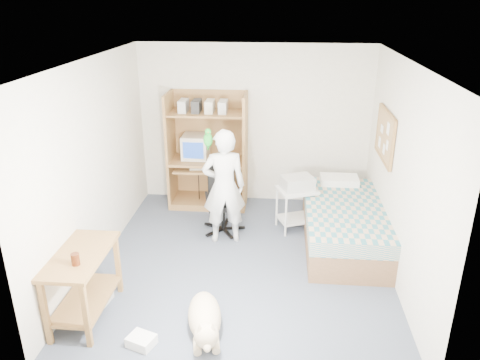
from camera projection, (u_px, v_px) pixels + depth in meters
The scene contains 21 objects.
floor at pixel (243, 262), 5.94m from camera, with size 4.00×4.00×0.00m, color #414958.
wall_back at pixel (254, 125), 7.32m from camera, with size 3.60×0.02×2.50m, color silver.
wall_right at pixel (401, 175), 5.32m from camera, with size 0.02×4.00×2.50m, color silver.
wall_left at pixel (95, 165), 5.63m from camera, with size 0.02×4.00×2.50m, color silver.
ceiling at pixel (244, 61), 5.01m from camera, with size 3.60×4.00×0.02m, color white.
computer_hutch at pixel (208, 155), 7.30m from camera, with size 1.20×0.63×1.80m.
bed at pixel (343, 224), 6.29m from camera, with size 1.02×2.02×0.66m.
side_desk at pixel (83, 275), 4.78m from camera, with size 0.50×1.00×0.75m.
corkboard at pixel (385, 136), 6.08m from camera, with size 0.04×0.94×0.66m.
office_chair at pixel (223, 208), 6.64m from camera, with size 0.54×0.54×0.95m.
person at pixel (224, 187), 6.19m from camera, with size 0.58×0.38×1.58m, color white.
parrot at pixel (208, 139), 5.97m from camera, with size 0.12×0.20×0.32m.
dog at pixel (205, 319), 4.64m from camera, with size 0.47×1.03×0.39m.
printer_cart at pixel (296, 202), 6.64m from camera, with size 0.64×0.58×0.62m.
printer at pixel (297, 183), 6.53m from camera, with size 0.42×0.32×0.18m, color #A8A8A3.
crt_monitor at pixel (196, 146), 7.27m from camera, with size 0.39×0.42×0.37m.
keyboard at pixel (205, 168), 7.21m from camera, with size 0.45×0.16×0.03m, color beige.
pencil_cup at pixel (233, 158), 7.19m from camera, with size 0.08×0.08×0.12m, color gold.
drink_glass at pixel (75, 259), 4.47m from camera, with size 0.08×0.08×0.12m, color #3F1A0A.
floor_box_a at pixel (141, 341), 4.52m from camera, with size 0.25×0.20×0.10m, color white.
floor_box_b at pixel (102, 298), 5.17m from camera, with size 0.18×0.22×0.08m, color #ABACA7.
Camera 1 is at (0.42, -5.11, 3.18)m, focal length 35.00 mm.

